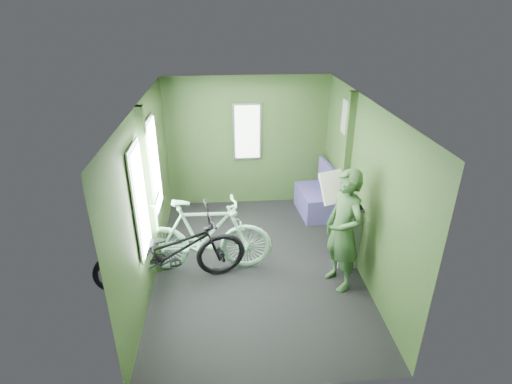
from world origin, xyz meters
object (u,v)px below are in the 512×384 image
at_px(bicycle_mint, 206,269).
at_px(passenger, 344,230).
at_px(waste_box, 347,233).
at_px(bicycle_black, 175,283).
at_px(bench_seat, 315,199).

height_order(bicycle_mint, passenger, passenger).
relative_size(bicycle_mint, waste_box, 1.97).
bearing_deg(waste_box, bicycle_mint, -178.89).
relative_size(bicycle_black, passenger, 1.20).
relative_size(waste_box, bench_seat, 1.01).
xyz_separation_m(waste_box, bench_seat, (-0.12, 1.46, -0.19)).
bearing_deg(bicycle_black, passenger, -107.89).
bearing_deg(bench_seat, passenger, -98.00).
relative_size(bicycle_mint, passenger, 1.12).
height_order(waste_box, bench_seat, waste_box).
distance_m(passenger, bench_seat, 2.02).
xyz_separation_m(bicycle_black, bicycle_mint, (0.41, 0.28, 0.00)).
distance_m(passenger, waste_box, 0.64).
distance_m(bicycle_black, bench_seat, 2.89).
xyz_separation_m(bicycle_mint, bench_seat, (1.85, 1.49, 0.27)).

